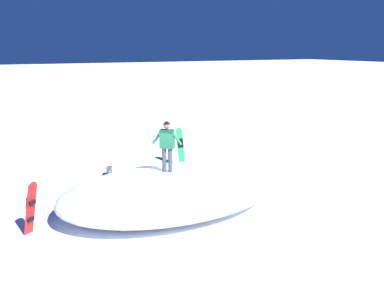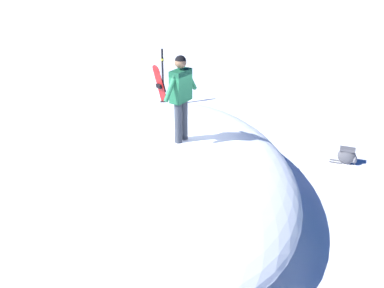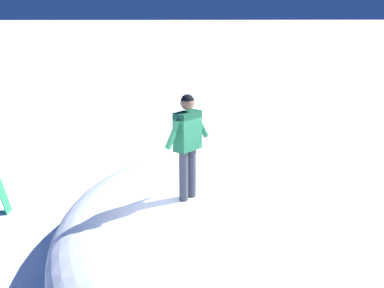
{
  "view_description": "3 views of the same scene",
  "coord_description": "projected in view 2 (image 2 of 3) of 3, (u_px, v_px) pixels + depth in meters",
  "views": [
    {
      "loc": [
        4.22,
        10.94,
        5.12
      ],
      "look_at": [
        -0.94,
        0.62,
        2.19
      ],
      "focal_mm": 35.67,
      "sensor_mm": 36.0,
      "label": 1
    },
    {
      "loc": [
        -8.39,
        0.74,
        4.84
      ],
      "look_at": [
        -0.98,
        -0.07,
        1.41
      ],
      "focal_mm": 42.95,
      "sensor_mm": 36.0,
      "label": 2
    },
    {
      "loc": [
        6.9,
        -0.08,
        4.18
      ],
      "look_at": [
        -0.16,
        0.13,
        2.14
      ],
      "focal_mm": 45.96,
      "sensor_mm": 36.0,
      "label": 3
    }
  ],
  "objects": [
    {
      "name": "snow_mound",
      "position": [
        175.0,
        172.0,
        8.97
      ],
      "size": [
        7.52,
        4.67,
        1.2
      ],
      "primitive_type": "ellipsoid",
      "rotation": [
        0.0,
        0.0,
        3.13
      ],
      "color": "white",
      "rests_on": "ground"
    },
    {
      "name": "ground",
      "position": [
        184.0,
        186.0,
        9.67
      ],
      "size": [
        240.0,
        240.0,
        0.0
      ],
      "primitive_type": "plane",
      "color": "white"
    },
    {
      "name": "snowboarder_standing",
      "position": [
        181.0,
        91.0,
        8.45
      ],
      "size": [
        0.83,
        0.71,
        1.66
      ],
      "color": "#333842",
      "rests_on": "snow_mound"
    },
    {
      "name": "snowboard_primary_upright",
      "position": [
        162.0,
        91.0,
        12.76
      ],
      "size": [
        0.49,
        0.53,
        1.63
      ],
      "color": "red",
      "rests_on": "ground"
    },
    {
      "name": "backpack_near",
      "position": [
        347.0,
        156.0,
        10.52
      ],
      "size": [
        0.43,
        0.61,
        0.4
      ],
      "color": "#4C4C51",
      "rests_on": "ground"
    },
    {
      "name": "trail_marker_pole",
      "position": [
        163.0,
        77.0,
        13.76
      ],
      "size": [
        0.1,
        0.1,
        1.77
      ],
      "color": "black",
      "rests_on": "ground"
    }
  ]
}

